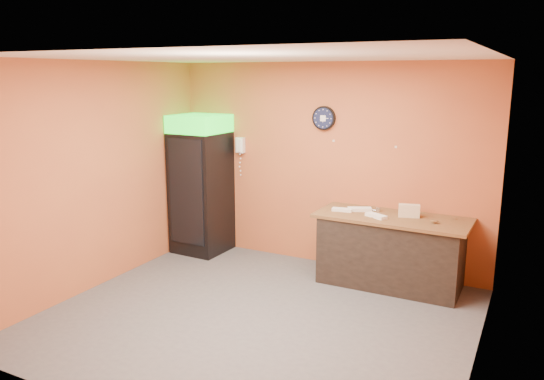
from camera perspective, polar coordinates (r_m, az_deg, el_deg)
The scene contains 15 objects.
floor at distance 6.03m, azimuth -1.63°, elevation -13.56°, with size 4.50×4.50×0.00m, color #47474C.
back_wall at distance 7.34m, azimuth 5.86°, elevation 2.62°, with size 4.50×0.02×2.80m, color #BA6234.
left_wall at distance 6.91m, azimuth -18.27°, elevation 1.45°, with size 0.02×4.00×2.80m, color #BA6234.
right_wall at distance 4.92m, azimuth 21.95°, elevation -3.12°, with size 0.02×4.00×2.80m, color #BA6234.
ceiling at distance 5.42m, azimuth -1.81°, elevation 14.10°, with size 4.50×4.00×0.02m, color white.
beverage_cooler at distance 7.94m, azimuth -7.79°, elevation 0.40°, with size 0.74×0.76×2.06m.
prep_counter at distance 6.91m, azimuth 12.64°, elevation -6.53°, with size 1.72×0.77×0.86m, color black.
wall_clock at distance 7.25m, azimuth 5.59°, elevation 7.70°, with size 0.33×0.06×0.33m.
wall_phone at distance 7.85m, azimuth -3.45°, elevation 4.84°, with size 0.12×0.11×0.23m.
butcher_paper at distance 6.78m, azimuth 12.82°, elevation -2.93°, with size 1.89×0.82×0.04m, color brown.
sub_roll_stack at distance 6.76m, azimuth 14.54°, elevation -2.18°, with size 0.27×0.15×0.16m.
wrapped_sandwich_left at distance 6.91m, azimuth 7.55°, elevation -2.12°, with size 0.26×0.10×0.04m, color white.
wrapped_sandwich_mid at distance 6.67m, azimuth 11.14°, elevation -2.74°, with size 0.28×0.11×0.04m, color white.
wrapped_sandwich_right at distance 6.95m, azimuth 9.40°, elevation -2.05°, with size 0.30×0.12×0.04m, color white.
kitchen_tool at distance 6.96m, azimuth 11.35°, elevation -2.05°, with size 0.06×0.06×0.06m, color silver.
Camera 1 is at (2.63, -4.74, 2.64)m, focal length 35.00 mm.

